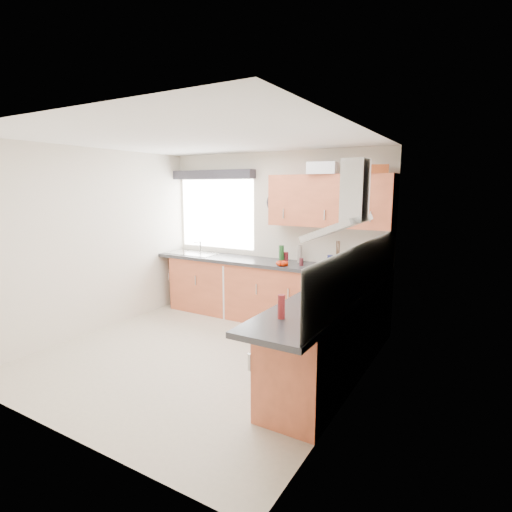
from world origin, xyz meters
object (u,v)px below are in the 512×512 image
Objects in this scene: washing_machine at (247,291)px; upper_cabinets at (330,201)px; extractor_hood at (346,209)px; oven at (332,337)px.

upper_cabinets is at bearing -2.06° from washing_machine.
extractor_hood is 0.46× the size of upper_cabinets.
extractor_hood reaches higher than oven.
upper_cabinets is 1.87m from washing_machine.
oven is 2.17m from washing_machine.
extractor_hood is at bearing -0.00° from oven.
upper_cabinets is at bearing 112.54° from oven.
oven is at bearing 180.00° from extractor_hood.
washing_machine is at bearing 147.28° from extractor_hood.
extractor_hood is (0.10, -0.00, 1.34)m from oven.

